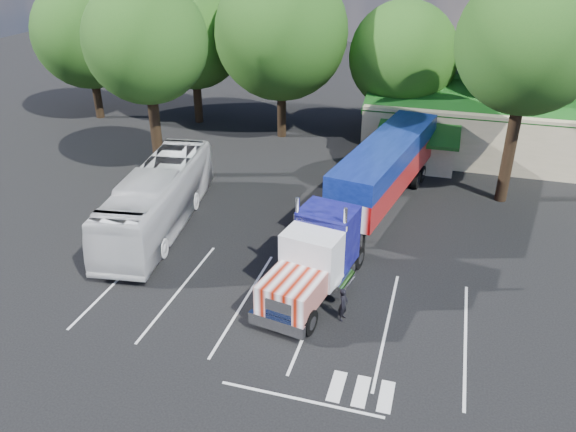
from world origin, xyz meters
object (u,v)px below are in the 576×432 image
(woman, at_px, (343,304))
(tour_bus, at_px, (158,199))
(semi_truck, at_px, (371,185))
(silver_sedan, at_px, (506,158))
(bicycle, at_px, (336,211))

(woman, distance_m, tour_bus, 12.75)
(woman, bearing_deg, semi_truck, 12.97)
(semi_truck, height_order, woman, semi_truck)
(silver_sedan, bearing_deg, woman, 159.64)
(woman, relative_size, bicycle, 0.92)
(bicycle, bearing_deg, tour_bus, -164.02)
(semi_truck, distance_m, silver_sedan, 13.61)
(woman, xyz_separation_m, silver_sedan, (7.50, 20.00, 0.03))
(woman, xyz_separation_m, bicycle, (-2.24, 9.22, -0.32))
(semi_truck, bearing_deg, woman, -77.45)
(bicycle, relative_size, silver_sedan, 0.35)
(silver_sedan, bearing_deg, semi_truck, 144.74)
(semi_truck, xyz_separation_m, silver_sedan, (7.84, 11.01, -1.64))
(tour_bus, bearing_deg, silver_sedan, 29.29)
(bicycle, bearing_deg, silver_sedan, 41.65)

